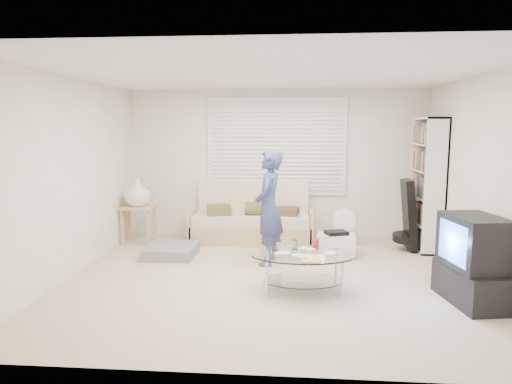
# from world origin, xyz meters

# --- Properties ---
(ground) EXTENTS (5.00, 5.00, 0.00)m
(ground) POSITION_xyz_m (0.00, 0.00, 0.00)
(ground) COLOR tan
(ground) RESTS_ON ground
(room_shell) EXTENTS (5.02, 4.52, 2.51)m
(room_shell) POSITION_xyz_m (0.00, 0.48, 1.63)
(room_shell) COLOR beige
(room_shell) RESTS_ON ground
(window_blinds) EXTENTS (2.32, 0.08, 1.62)m
(window_blinds) POSITION_xyz_m (0.00, 2.20, 1.55)
(window_blinds) COLOR silver
(window_blinds) RESTS_ON ground
(futon_sofa) EXTENTS (1.99, 0.80, 0.97)m
(futon_sofa) POSITION_xyz_m (-0.38, 1.87, 0.32)
(futon_sofa) COLOR tan
(futon_sofa) RESTS_ON ground
(grey_floor_pillow) EXTENTS (0.71, 0.71, 0.16)m
(grey_floor_pillow) POSITION_xyz_m (-1.49, 0.88, 0.08)
(grey_floor_pillow) COLOR slate
(grey_floor_pillow) RESTS_ON ground
(side_table) EXTENTS (0.54, 0.43, 1.06)m
(side_table) POSITION_xyz_m (-2.22, 1.63, 0.79)
(side_table) COLOR tan
(side_table) RESTS_ON ground
(bookshelf) EXTENTS (0.32, 0.85, 2.02)m
(bookshelf) POSITION_xyz_m (2.32, 1.61, 1.01)
(bookshelf) COLOR white
(bookshelf) RESTS_ON ground
(guitar_case) EXTENTS (0.39, 0.40, 1.07)m
(guitar_case) POSITION_xyz_m (2.04, 1.47, 0.48)
(guitar_case) COLOR black
(guitar_case) RESTS_ON ground
(floor_fan) EXTENTS (0.37, 0.25, 0.61)m
(floor_fan) POSITION_xyz_m (1.09, 1.68, 0.36)
(floor_fan) COLOR white
(floor_fan) RESTS_ON ground
(storage_bin) EXTENTS (0.58, 0.43, 0.38)m
(storage_bin) POSITION_xyz_m (0.92, 1.07, 0.17)
(storage_bin) COLOR white
(storage_bin) RESTS_ON ground
(tv_unit) EXTENTS (0.61, 0.94, 0.95)m
(tv_unit) POSITION_xyz_m (2.20, -0.61, 0.46)
(tv_unit) COLOR black
(tv_unit) RESTS_ON ground
(coffee_table) EXTENTS (1.23, 0.81, 0.56)m
(coffee_table) POSITION_xyz_m (0.41, -0.42, 0.36)
(coffee_table) COLOR silver
(coffee_table) RESTS_ON ground
(standing_person) EXTENTS (0.46, 0.62, 1.58)m
(standing_person) POSITION_xyz_m (-0.04, 0.64, 0.79)
(standing_person) COLOR navy
(standing_person) RESTS_ON ground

